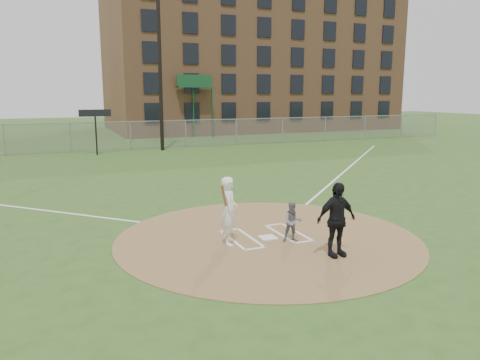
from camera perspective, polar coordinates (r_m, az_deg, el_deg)
name	(u,v)px	position (r m, az deg, el deg)	size (l,w,h in m)	color
ground	(268,238)	(13.14, 3.38, -7.07)	(140.00, 140.00, 0.00)	#2F511C
dirt_circle	(268,238)	(13.14, 3.38, -7.03)	(8.40, 8.40, 0.02)	olive
home_plate	(268,238)	(13.06, 3.44, -7.02)	(0.45, 0.45, 0.03)	silver
foul_line_first	(347,169)	(25.23, 12.88, 1.26)	(0.10, 24.00, 0.01)	white
catcher	(293,222)	(12.72, 6.45, -5.07)	(0.53, 0.41, 1.09)	slate
umpire	(336,220)	(11.66, 11.66, -4.75)	(1.08, 0.45, 1.85)	black
batters_boxes	(265,236)	(13.27, 3.09, -6.79)	(2.08, 1.88, 0.01)	white
batter_at_plate	(229,211)	(12.32, -1.32, -3.75)	(0.81, 1.06, 1.82)	white
outfield_fence	(131,136)	(33.83, -13.18, 5.29)	(56.08, 0.08, 2.03)	slate
brick_warehouse	(249,61)	(53.82, 1.05, 14.35)	(30.00, 17.17, 15.00)	#946140
light_pole	(160,53)	(33.21, -9.78, 14.99)	(1.20, 0.30, 12.22)	black
scoreboard_sign	(95,118)	(31.63, -17.24, 7.24)	(2.00, 0.10, 2.93)	black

